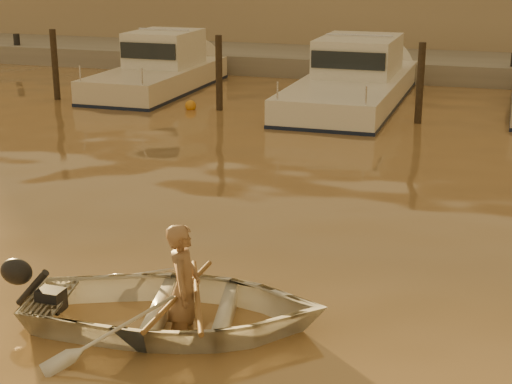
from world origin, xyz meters
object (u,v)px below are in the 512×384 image
(dinghy, at_px, (176,308))
(moored_boat_2, at_px, (352,80))
(moored_boat_1, at_px, (157,70))
(person, at_px, (184,289))

(dinghy, relative_size, moored_boat_2, 0.39)
(moored_boat_1, bearing_deg, dinghy, -64.43)
(dinghy, distance_m, moored_boat_1, 15.77)
(dinghy, height_order, person, person)
(person, height_order, moored_boat_1, moored_boat_1)
(dinghy, bearing_deg, moored_boat_1, 13.19)
(person, bearing_deg, moored_boat_1, 13.54)
(moored_boat_1, distance_m, moored_boat_2, 6.03)
(dinghy, bearing_deg, person, -90.00)
(moored_boat_2, bearing_deg, dinghy, -86.89)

